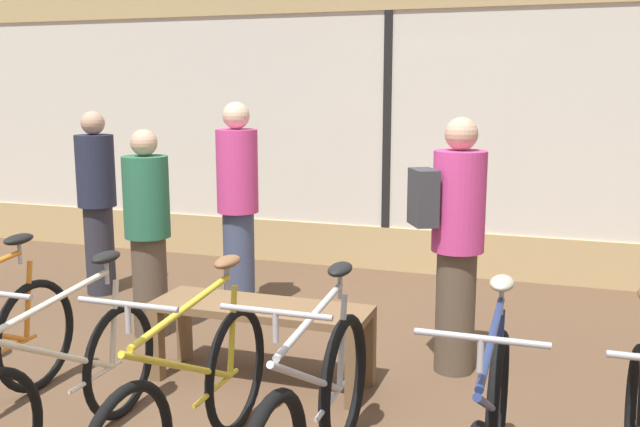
{
  "coord_description": "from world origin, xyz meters",
  "views": [
    {
      "loc": [
        1.66,
        -3.16,
        1.89
      ],
      "look_at": [
        0.0,
        1.74,
        0.95
      ],
      "focal_mm": 40.0,
      "sensor_mm": 36.0,
      "label": 1
    }
  ],
  "objects_px": {
    "customer_mid_floor": "(238,200)",
    "customer_near_bench": "(97,199)",
    "display_bench": "(261,319)",
    "customer_near_rack": "(455,238)",
    "bicycle_center_left": "(65,388)",
    "customer_by_window": "(148,230)",
    "bicycle_center_right": "(314,418)",
    "bicycle_center": "(191,402)"
  },
  "relations": [
    {
      "from": "customer_mid_floor",
      "to": "bicycle_center_left",
      "type": "bearing_deg",
      "value": -85.82
    },
    {
      "from": "bicycle_center_right",
      "to": "customer_near_bench",
      "type": "distance_m",
      "value": 3.87
    },
    {
      "from": "bicycle_center",
      "to": "display_bench",
      "type": "xyz_separation_m",
      "value": [
        -0.13,
        1.14,
        0.03
      ]
    },
    {
      "from": "bicycle_center",
      "to": "customer_near_rack",
      "type": "height_order",
      "value": "customer_near_rack"
    },
    {
      "from": "bicycle_center",
      "to": "customer_near_bench",
      "type": "distance_m",
      "value": 3.45
    },
    {
      "from": "bicycle_center",
      "to": "customer_near_bench",
      "type": "bearing_deg",
      "value": 132.72
    },
    {
      "from": "bicycle_center_left",
      "to": "customer_by_window",
      "type": "relative_size",
      "value": 1.05
    },
    {
      "from": "customer_by_window",
      "to": "customer_near_bench",
      "type": "distance_m",
      "value": 1.32
    },
    {
      "from": "customer_by_window",
      "to": "customer_mid_floor",
      "type": "distance_m",
      "value": 0.85
    },
    {
      "from": "bicycle_center",
      "to": "customer_near_bench",
      "type": "xyz_separation_m",
      "value": [
        -2.31,
        2.51,
        0.48
      ]
    },
    {
      "from": "display_bench",
      "to": "customer_near_bench",
      "type": "bearing_deg",
      "value": 148.08
    },
    {
      "from": "customer_near_bench",
      "to": "customer_by_window",
      "type": "bearing_deg",
      "value": -38.35
    },
    {
      "from": "bicycle_center",
      "to": "display_bench",
      "type": "height_order",
      "value": "bicycle_center"
    },
    {
      "from": "customer_near_bench",
      "to": "customer_mid_floor",
      "type": "bearing_deg",
      "value": -3.07
    },
    {
      "from": "bicycle_center_right",
      "to": "customer_by_window",
      "type": "height_order",
      "value": "customer_by_window"
    },
    {
      "from": "customer_mid_floor",
      "to": "customer_near_bench",
      "type": "relative_size",
      "value": 1.06
    },
    {
      "from": "bicycle_center",
      "to": "customer_mid_floor",
      "type": "relative_size",
      "value": 0.99
    },
    {
      "from": "bicycle_center",
      "to": "customer_by_window",
      "type": "relative_size",
      "value": 1.11
    },
    {
      "from": "display_bench",
      "to": "customer_near_bench",
      "type": "relative_size",
      "value": 0.84
    },
    {
      "from": "customer_near_rack",
      "to": "customer_by_window",
      "type": "bearing_deg",
      "value": -179.19
    },
    {
      "from": "display_bench",
      "to": "customer_near_bench",
      "type": "xyz_separation_m",
      "value": [
        -2.19,
        1.36,
        0.45
      ]
    },
    {
      "from": "bicycle_center_left",
      "to": "customer_mid_floor",
      "type": "xyz_separation_m",
      "value": [
        -0.18,
        2.46,
        0.58
      ]
    },
    {
      "from": "customer_mid_floor",
      "to": "bicycle_center",
      "type": "bearing_deg",
      "value": -70.04
    },
    {
      "from": "bicycle_center",
      "to": "bicycle_center_right",
      "type": "relative_size",
      "value": 1.02
    },
    {
      "from": "bicycle_center_left",
      "to": "bicycle_center",
      "type": "bearing_deg",
      "value": 2.55
    },
    {
      "from": "display_bench",
      "to": "customer_near_rack",
      "type": "height_order",
      "value": "customer_near_rack"
    },
    {
      "from": "bicycle_center_left",
      "to": "customer_near_bench",
      "type": "xyz_separation_m",
      "value": [
        -1.61,
        2.54,
        0.5
      ]
    },
    {
      "from": "bicycle_center_right",
      "to": "customer_near_rack",
      "type": "xyz_separation_m",
      "value": [
        0.38,
        1.69,
        0.52
      ]
    },
    {
      "from": "bicycle_center_right",
      "to": "customer_mid_floor",
      "type": "xyz_separation_m",
      "value": [
        -1.5,
        2.4,
        0.56
      ]
    },
    {
      "from": "bicycle_center_left",
      "to": "bicycle_center_right",
      "type": "xyz_separation_m",
      "value": [
        1.32,
        0.06,
        0.02
      ]
    },
    {
      "from": "display_bench",
      "to": "customer_near_rack",
      "type": "xyz_separation_m",
      "value": [
        1.12,
        0.57,
        0.49
      ]
    },
    {
      "from": "display_bench",
      "to": "customer_by_window",
      "type": "distance_m",
      "value": 1.33
    },
    {
      "from": "customer_mid_floor",
      "to": "customer_near_bench",
      "type": "height_order",
      "value": "customer_mid_floor"
    },
    {
      "from": "bicycle_center_right",
      "to": "customer_by_window",
      "type": "bearing_deg",
      "value": 138.82
    },
    {
      "from": "bicycle_center_left",
      "to": "display_bench",
      "type": "height_order",
      "value": "bicycle_center_left"
    },
    {
      "from": "bicycle_center",
      "to": "customer_near_rack",
      "type": "bearing_deg",
      "value": 59.91
    },
    {
      "from": "bicycle_center_right",
      "to": "display_bench",
      "type": "xyz_separation_m",
      "value": [
        -0.74,
        1.11,
        0.03
      ]
    },
    {
      "from": "bicycle_center_right",
      "to": "customer_near_bench",
      "type": "height_order",
      "value": "customer_near_bench"
    },
    {
      "from": "display_bench",
      "to": "customer_near_bench",
      "type": "distance_m",
      "value": 2.61
    },
    {
      "from": "display_bench",
      "to": "customer_near_rack",
      "type": "distance_m",
      "value": 1.35
    },
    {
      "from": "customer_near_rack",
      "to": "display_bench",
      "type": "bearing_deg",
      "value": -152.96
    },
    {
      "from": "display_bench",
      "to": "customer_mid_floor",
      "type": "xyz_separation_m",
      "value": [
        -0.75,
        1.29,
        0.53
      ]
    }
  ]
}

